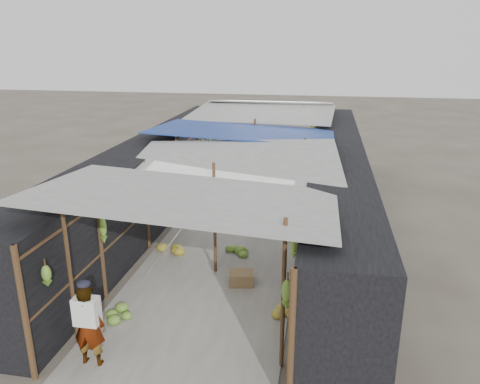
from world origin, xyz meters
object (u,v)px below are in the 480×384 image
Objects in this scene: black_basin at (289,188)px; vendor_seated at (264,210)px; crate_near at (261,225)px; shopper_blue at (248,161)px; vendor_elderly at (88,325)px.

vendor_seated is at bearing -98.03° from black_basin.
shopper_blue reaches higher than crate_near.
vendor_elderly is at bearing -9.29° from vendor_seated.
shopper_blue reaches higher than black_basin.
vendor_elderly is at bearing -120.18° from shopper_blue.
vendor_seated is at bearing -99.23° from shopper_blue.
vendor_seated is (0.01, 0.50, 0.28)m from crate_near.
vendor_elderly reaches higher than crate_near.
crate_near is 0.83× the size of black_basin.
shopper_blue is at bearing 165.15° from black_basin.
black_basin is at bearing -104.42° from vendor_elderly.
vendor_elderly is (-1.96, -6.18, 0.59)m from crate_near.
crate_near is 4.41m from shopper_blue.
shopper_blue is at bearing 113.22° from crate_near.
vendor_seated is at bearing -107.15° from vendor_elderly.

